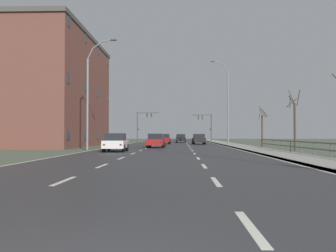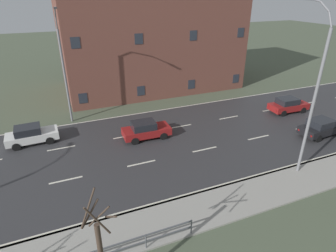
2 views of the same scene
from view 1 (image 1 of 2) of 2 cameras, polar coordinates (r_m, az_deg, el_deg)
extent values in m
cube|color=#4C5642|center=(51.66, 0.56, -3.07)|extent=(160.00, 160.00, 0.12)
cube|color=#303033|center=(63.65, 0.82, -2.69)|extent=(14.00, 120.00, 0.02)
cube|color=beige|center=(11.68, -16.12, -8.35)|extent=(0.16, 2.20, 0.01)
cube|color=beige|center=(16.87, -10.39, -6.22)|extent=(0.16, 2.20, 0.01)
cube|color=beige|center=(22.16, -7.40, -5.07)|extent=(0.16, 2.20, 0.01)
cube|color=beige|center=(27.50, -5.56, -4.36)|extent=(0.16, 2.20, 0.01)
cube|color=beige|center=(32.85, -4.33, -3.88)|extent=(0.16, 2.20, 0.01)
cube|color=beige|center=(38.22, -3.44, -3.53)|extent=(0.16, 2.20, 0.01)
cube|color=beige|center=(43.60, -2.78, -3.27)|extent=(0.16, 2.20, 0.01)
cube|color=beige|center=(48.98, -2.25, -3.06)|extent=(0.16, 2.20, 0.01)
cube|color=beige|center=(54.36, -1.84, -2.90)|extent=(0.16, 2.20, 0.01)
cube|color=beige|center=(59.75, -1.50, -2.76)|extent=(0.16, 2.20, 0.01)
cube|color=beige|center=(65.14, -1.21, -2.65)|extent=(0.16, 2.20, 0.01)
cube|color=beige|center=(70.53, -0.97, -2.55)|extent=(0.16, 2.20, 0.01)
cube|color=beige|center=(75.92, -0.76, -2.47)|extent=(0.16, 2.20, 0.01)
cube|color=beige|center=(81.32, -0.58, -2.40)|extent=(0.16, 2.20, 0.01)
cube|color=beige|center=(86.71, -0.42, -2.34)|extent=(0.16, 2.20, 0.01)
cube|color=beige|center=(92.11, -0.28, -2.28)|extent=(0.16, 2.20, 0.01)
cube|color=beige|center=(97.50, -0.16, -2.23)|extent=(0.16, 2.20, 0.01)
cube|color=beige|center=(102.90, -0.05, -2.19)|extent=(0.16, 2.20, 0.01)
cube|color=beige|center=(108.29, 0.05, -2.15)|extent=(0.16, 2.20, 0.01)
cube|color=beige|center=(113.69, 0.14, -2.11)|extent=(0.16, 2.20, 0.01)
cube|color=beige|center=(119.09, 0.22, -2.08)|extent=(0.16, 2.20, 0.01)
cube|color=beige|center=(5.90, 12.90, -15.33)|extent=(0.16, 2.20, 0.01)
cube|color=beige|center=(11.17, 7.57, -8.71)|extent=(0.16, 2.20, 0.01)
cube|color=beige|center=(16.52, 5.73, -6.34)|extent=(0.16, 2.20, 0.01)
cube|color=beige|center=(21.90, 4.79, -5.12)|extent=(0.16, 2.20, 0.01)
cube|color=beige|center=(27.28, 4.23, -4.38)|extent=(0.16, 2.20, 0.01)
cube|color=beige|center=(32.67, 3.85, -3.89)|extent=(0.16, 2.20, 0.01)
cube|color=beige|center=(38.07, 3.58, -3.54)|extent=(0.16, 2.20, 0.01)
cube|color=beige|center=(43.46, 3.38, -3.27)|extent=(0.16, 2.20, 0.01)
cube|color=beige|center=(48.86, 3.22, -3.06)|extent=(0.16, 2.20, 0.01)
cube|color=beige|center=(54.26, 3.09, -2.90)|extent=(0.16, 2.20, 0.01)
cube|color=beige|center=(59.65, 2.99, -2.76)|extent=(0.16, 2.20, 0.01)
cube|color=beige|center=(65.05, 2.90, -2.65)|extent=(0.16, 2.20, 0.01)
cube|color=beige|center=(70.45, 2.83, -2.55)|extent=(0.16, 2.20, 0.01)
cube|color=beige|center=(75.85, 2.77, -2.47)|extent=(0.16, 2.20, 0.01)
cube|color=beige|center=(81.25, 2.71, -2.40)|extent=(0.16, 2.20, 0.01)
cube|color=beige|center=(86.64, 2.66, -2.34)|extent=(0.16, 2.20, 0.01)
cube|color=beige|center=(92.04, 2.62, -2.28)|extent=(0.16, 2.20, 0.01)
cube|color=beige|center=(97.44, 2.58, -2.23)|extent=(0.16, 2.20, 0.01)
cube|color=beige|center=(102.84, 2.55, -2.19)|extent=(0.16, 2.20, 0.01)
cube|color=beige|center=(108.24, 2.52, -2.15)|extent=(0.16, 2.20, 0.01)
cube|color=beige|center=(113.64, 2.49, -2.11)|extent=(0.16, 2.20, 0.01)
cube|color=beige|center=(119.04, 2.47, -2.08)|extent=(0.16, 2.20, 0.01)
cube|color=beige|center=(63.89, 6.98, -2.66)|extent=(0.16, 120.00, 0.01)
cube|color=beige|center=(64.16, -5.31, -2.66)|extent=(0.16, 120.00, 0.01)
cube|color=gray|center=(64.05, 8.45, -2.62)|extent=(3.00, 120.00, 0.12)
cube|color=slate|center=(63.91, 7.19, -2.63)|extent=(0.16, 120.00, 0.12)
cube|color=#515459|center=(26.08, 21.21, -2.39)|extent=(0.06, 27.56, 0.08)
cube|color=#515459|center=(26.09, 21.22, -3.27)|extent=(0.06, 27.56, 0.08)
cylinder|color=#515459|center=(22.58, 24.38, -3.68)|extent=(0.07, 0.07, 1.00)
cylinder|color=#515459|center=(24.92, 22.17, -3.47)|extent=(0.07, 0.07, 1.00)
cylinder|color=#515459|center=(27.28, 20.35, -3.30)|extent=(0.07, 0.07, 1.00)
cylinder|color=#515459|center=(29.66, 18.82, -3.15)|extent=(0.07, 0.07, 1.00)
cylinder|color=#515459|center=(32.07, 17.52, -3.02)|extent=(0.07, 0.07, 1.00)
cylinder|color=#515459|center=(34.49, 16.40, -2.91)|extent=(0.07, 0.07, 1.00)
cylinder|color=#515459|center=(36.92, 15.43, -2.82)|extent=(0.07, 0.07, 1.00)
cylinder|color=#515459|center=(39.36, 14.58, -2.73)|extent=(0.07, 0.07, 1.00)
cylinder|color=slate|center=(48.56, 9.46, 2.71)|extent=(0.20, 0.20, 9.82)
cylinder|color=slate|center=(49.20, 9.22, 8.90)|extent=(0.48, 0.11, 0.86)
cylinder|color=slate|center=(49.26, 8.56, 9.67)|extent=(0.80, 0.11, 0.61)
cylinder|color=slate|center=(49.24, 7.61, 10.07)|extent=(0.90, 0.11, 0.26)
cube|color=#333335|center=(49.20, 7.09, 10.11)|extent=(0.56, 0.24, 0.12)
cylinder|color=slate|center=(35.25, -12.63, 3.38)|extent=(0.20, 0.20, 8.72)
cylinder|color=slate|center=(35.92, -12.21, 11.14)|extent=(0.57, 0.11, 1.06)
cylinder|color=slate|center=(35.95, -11.11, 12.48)|extent=(0.98, 0.11, 0.73)
cylinder|color=slate|center=(35.84, -9.49, 13.20)|extent=(1.12, 0.11, 0.30)
cube|color=#333335|center=(35.75, -8.60, 13.31)|extent=(0.56, 0.24, 0.12)
cylinder|color=#38383A|center=(77.58, 6.86, -0.26)|extent=(0.18, 0.18, 5.95)
cylinder|color=#38383A|center=(77.53, 5.30, 1.75)|extent=(4.24, 0.12, 0.12)
cube|color=black|center=(77.52, 5.45, 1.35)|extent=(0.20, 0.28, 0.80)
sphere|color=#2D2D2D|center=(77.38, 5.46, 1.54)|extent=(0.14, 0.14, 0.14)
sphere|color=#F2AD19|center=(77.37, 5.46, 1.35)|extent=(0.14, 0.14, 0.14)
sphere|color=#2D2D2D|center=(77.35, 5.46, 1.16)|extent=(0.14, 0.14, 0.14)
cube|color=black|center=(77.47, 4.83, 1.35)|extent=(0.20, 0.28, 0.80)
sphere|color=#2D2D2D|center=(77.33, 4.83, 1.54)|extent=(0.14, 0.14, 0.14)
sphere|color=#F2AD19|center=(77.32, 4.83, 1.35)|extent=(0.14, 0.14, 0.14)
sphere|color=#2D2D2D|center=(77.31, 4.83, 1.16)|extent=(0.14, 0.14, 0.14)
cube|color=black|center=(77.51, 6.70, -0.53)|extent=(0.18, 0.12, 0.32)
cylinder|color=#38383A|center=(77.08, -4.87, -0.09)|extent=(0.18, 0.18, 6.38)
cylinder|color=#38383A|center=(76.96, -3.18, 2.10)|extent=(4.58, 0.12, 0.12)
cube|color=black|center=(76.95, -3.35, 1.69)|extent=(0.20, 0.28, 0.80)
sphere|color=#2D2D2D|center=(76.82, -3.36, 1.89)|extent=(0.14, 0.14, 0.14)
sphere|color=#2D2D2D|center=(76.80, -3.36, 1.69)|extent=(0.14, 0.14, 0.14)
sphere|color=green|center=(76.79, -3.36, 1.50)|extent=(0.14, 0.14, 0.14)
cube|color=black|center=(76.87, -2.67, 1.69)|extent=(0.20, 0.28, 0.80)
sphere|color=#2D2D2D|center=(76.74, -2.67, 1.89)|extent=(0.14, 0.14, 0.14)
sphere|color=#2D2D2D|center=(76.72, -2.67, 1.69)|extent=(0.14, 0.14, 0.14)
sphere|color=green|center=(76.71, -2.68, 1.50)|extent=(0.14, 0.14, 0.14)
cube|color=black|center=(76.99, -4.72, -0.53)|extent=(0.18, 0.12, 0.32)
cube|color=silver|center=(31.03, -8.25, -2.85)|extent=(1.92, 4.17, 0.64)
cube|color=black|center=(30.78, -8.32, -1.71)|extent=(1.64, 2.06, 0.60)
cube|color=slate|center=(31.72, -8.08, -1.74)|extent=(1.41, 0.14, 0.51)
cylinder|color=black|center=(32.20, -6.51, -3.38)|extent=(0.25, 0.67, 0.66)
cylinder|color=black|center=(32.42, -9.37, -3.35)|extent=(0.25, 0.67, 0.66)
cylinder|color=black|center=(29.68, -7.05, -3.54)|extent=(0.25, 0.67, 0.66)
cylinder|color=black|center=(29.91, -10.13, -3.51)|extent=(0.25, 0.67, 0.66)
cube|color=red|center=(29.13, -10.10, -2.94)|extent=(0.16, 0.05, 0.14)
cube|color=red|center=(28.93, -7.52, -2.96)|extent=(0.16, 0.05, 0.14)
cube|color=maroon|center=(55.53, -0.63, -2.22)|extent=(1.94, 4.17, 0.64)
cube|color=black|center=(55.28, -0.65, -1.58)|extent=(1.65, 2.07, 0.60)
cube|color=slate|center=(56.22, -0.56, -1.60)|extent=(1.41, 0.14, 0.51)
cylinder|color=black|center=(56.74, 0.30, -2.52)|extent=(0.25, 0.67, 0.66)
cylinder|color=black|center=(56.88, -1.33, -2.52)|extent=(0.25, 0.67, 0.66)
cylinder|color=black|center=(54.20, 0.11, -2.58)|extent=(0.25, 0.67, 0.66)
cylinder|color=black|center=(54.35, -1.60, -2.57)|extent=(0.25, 0.67, 0.66)
cube|color=red|center=(53.57, -1.52, -2.25)|extent=(0.16, 0.05, 0.14)
cube|color=red|center=(53.45, -0.12, -2.25)|extent=(0.16, 0.05, 0.14)
cube|color=black|center=(66.05, 2.06, -2.09)|extent=(1.82, 4.13, 0.64)
cube|color=black|center=(65.79, 2.05, -1.55)|extent=(1.59, 2.02, 0.60)
cube|color=slate|center=(66.74, 2.06, -1.56)|extent=(1.41, 0.10, 0.51)
cylinder|color=black|center=(67.32, 2.76, -2.34)|extent=(0.23, 0.66, 0.66)
cylinder|color=black|center=(67.34, 1.38, -2.35)|extent=(0.23, 0.66, 0.66)
cylinder|color=black|center=(64.77, 2.76, -2.38)|extent=(0.23, 0.66, 0.66)
cylinder|color=black|center=(64.80, 1.32, -2.38)|extent=(0.23, 0.66, 0.66)
cube|color=red|center=(64.03, 1.44, -2.11)|extent=(0.16, 0.04, 0.14)
cube|color=red|center=(64.01, 2.62, -2.11)|extent=(0.16, 0.04, 0.14)
cube|color=black|center=(54.30, 4.90, -2.23)|extent=(1.94, 4.17, 0.64)
cube|color=black|center=(54.04, 4.92, -1.58)|extent=(1.65, 2.07, 0.60)
cube|color=slate|center=(54.99, 4.83, -1.60)|extent=(1.41, 0.14, 0.51)
cylinder|color=black|center=(55.65, 5.60, -2.54)|extent=(0.25, 0.67, 0.66)
cylinder|color=black|center=(55.50, 3.94, -2.55)|extent=(0.25, 0.67, 0.66)
cylinder|color=black|center=(53.13, 5.90, -2.59)|extent=(0.25, 0.67, 0.66)
cylinder|color=black|center=(52.97, 4.16, -2.60)|extent=(0.25, 0.67, 0.66)
cube|color=red|center=(52.22, 4.39, -2.27)|extent=(0.16, 0.05, 0.14)
cube|color=red|center=(52.35, 5.83, -2.26)|extent=(0.16, 0.05, 0.14)
cube|color=maroon|center=(39.81, -1.89, -2.54)|extent=(1.88, 4.15, 0.64)
cube|color=black|center=(39.55, -1.93, -1.65)|extent=(1.62, 2.05, 0.60)
cube|color=slate|center=(40.49, -1.80, -1.67)|extent=(1.41, 0.12, 0.51)
cylinder|color=black|center=(41.01, -0.60, -2.96)|extent=(0.24, 0.67, 0.66)
cylinder|color=black|center=(41.16, -2.85, -2.95)|extent=(0.24, 0.67, 0.66)
cylinder|color=black|center=(38.48, -0.88, -3.06)|extent=(0.24, 0.67, 0.66)
cylinder|color=black|center=(38.64, -3.27, -3.05)|extent=(0.24, 0.67, 0.66)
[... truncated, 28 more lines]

